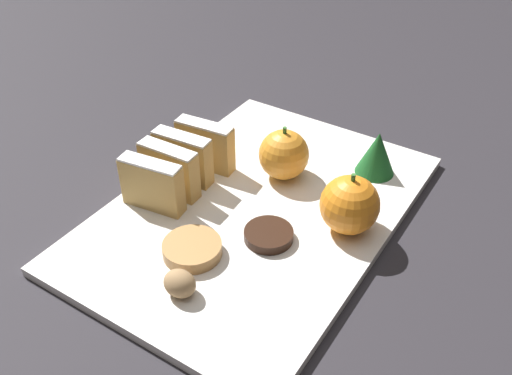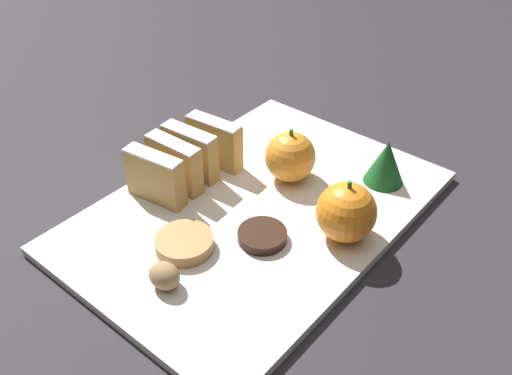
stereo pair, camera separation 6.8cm
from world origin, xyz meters
TOP-DOWN VIEW (x-y plane):
  - ground_plane at (0.00, 0.00)m, footprint 6.00×6.00m
  - serving_platter at (0.00, 0.00)m, footprint 0.31×0.45m
  - stollen_slice_front at (-0.11, -0.07)m, footprint 0.08×0.03m
  - stollen_slice_second at (-0.11, -0.03)m, footprint 0.08×0.02m
  - stollen_slice_third at (-0.11, 0.00)m, footprint 0.08×0.03m
  - stollen_slice_fourth at (-0.10, 0.04)m, footprint 0.08×0.03m
  - orange_near at (-0.01, 0.08)m, footprint 0.07×0.07m
  - orange_far at (0.11, 0.03)m, footprint 0.07×0.07m
  - walnut at (0.01, -0.16)m, footprint 0.04×0.03m
  - chocolate_cookie at (0.04, -0.04)m, footprint 0.06×0.06m
  - gingerbread_cookie at (-0.01, -0.11)m, footprint 0.07×0.07m
  - evergreen_sprig at (0.09, 0.15)m, footprint 0.05×0.05m

SIDE VIEW (x-z plane):
  - ground_plane at x=0.00m, z-range 0.00..0.00m
  - serving_platter at x=0.00m, z-range 0.00..0.01m
  - chocolate_cookie at x=0.04m, z-range 0.01..0.02m
  - gingerbread_cookie at x=-0.01m, z-range 0.01..0.03m
  - walnut at x=0.01m, z-range 0.01..0.04m
  - evergreen_sprig at x=0.09m, z-range 0.01..0.07m
  - orange_near at x=-0.01m, z-range 0.01..0.08m
  - stollen_slice_front at x=-0.11m, z-range 0.01..0.08m
  - stollen_slice_second at x=-0.11m, z-range 0.01..0.08m
  - stollen_slice_third at x=-0.11m, z-range 0.01..0.08m
  - stollen_slice_fourth at x=-0.10m, z-range 0.01..0.08m
  - orange_far at x=0.11m, z-range 0.01..0.09m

